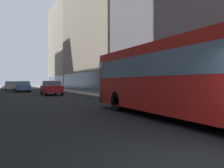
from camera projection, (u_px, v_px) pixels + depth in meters
name	position (u px, v px, depth m)	size (l,w,h in m)	color
ground_plane	(32.00, 92.00, 36.81)	(120.00, 120.00, 0.00)	black
sidewalk_right	(70.00, 91.00, 39.07)	(2.40, 110.00, 0.15)	gray
building_right_far	(78.00, 46.00, 57.65)	(10.31, 20.36, 19.83)	#B2A893
transit_bus	(180.00, 75.00, 9.91)	(2.78, 11.53, 3.05)	red
car_yellow_taxi	(21.00, 86.00, 41.26)	(1.86, 4.45, 1.62)	yellow
car_red_coupe	(51.00, 88.00, 28.21)	(1.91, 4.44, 1.62)	red
car_silver_sedan	(10.00, 86.00, 45.66)	(1.93, 4.75, 1.62)	#B7BABF
car_blue_hatchback	(23.00, 87.00, 36.45)	(1.84, 3.91, 1.62)	#4C6BB7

